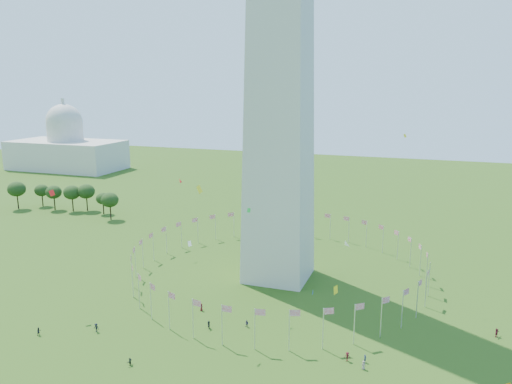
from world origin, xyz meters
TOP-DOWN VIEW (x-y plane):
  - ground at (0.00, 0.00)m, footprint 600.00×600.00m
  - flag_ring at (-0.00, 50.00)m, footprint 80.24×80.24m
  - capitol_building at (-180.00, 180.00)m, footprint 70.00×35.00m
  - crowd at (12.88, 5.15)m, footprint 94.94×60.74m
  - kites_aloft at (9.83, 25.37)m, footprint 98.87×68.71m
  - tree_line_west at (-106.58, 90.60)m, footprint 55.63×15.86m

SIDE VIEW (x-z plane):
  - ground at x=0.00m, z-range 0.00..0.00m
  - crowd at x=12.88m, z-range -0.08..1.88m
  - flag_ring at x=0.00m, z-range 0.00..9.00m
  - tree_line_west at x=-106.58m, z-range -0.51..11.29m
  - kites_aloft at x=9.83m, z-range -0.65..36.24m
  - capitol_building at x=-180.00m, z-range 0.00..46.00m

